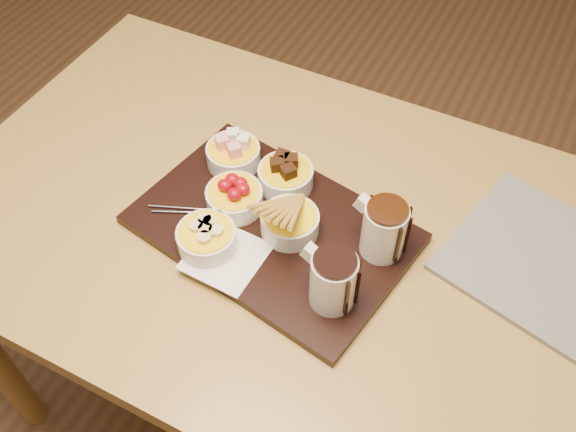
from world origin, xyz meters
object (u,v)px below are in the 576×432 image
at_px(bowl_strawberries, 234,199).
at_px(newspaper, 558,271).
at_px(serving_board, 273,229).
at_px(pitcher_dark_chocolate, 333,281).
at_px(pitcher_milk_chocolate, 384,230).
at_px(dining_table, 273,249).

xyz_separation_m(bowl_strawberries, newspaper, (0.54, 0.13, -0.03)).
distance_m(serving_board, pitcher_dark_chocolate, 0.19).
bearing_deg(pitcher_milk_chocolate, bowl_strawberries, -163.61).
bearing_deg(bowl_strawberries, serving_board, -6.62).
bearing_deg(serving_board, dining_table, 130.98).
xyz_separation_m(dining_table, pitcher_milk_chocolate, (0.20, 0.01, 0.17)).
height_order(serving_board, pitcher_dark_chocolate, pitcher_dark_chocolate).
relative_size(dining_table, newspaper, 3.46).
bearing_deg(pitcher_dark_chocolate, serving_board, 160.02).
bearing_deg(bowl_strawberries, pitcher_dark_chocolate, -22.85).
distance_m(bowl_strawberries, newspaper, 0.56).
bearing_deg(serving_board, pitcher_milk_chocolate, 21.80).
height_order(serving_board, newspaper, serving_board).
distance_m(dining_table, pitcher_milk_chocolate, 0.26).
height_order(dining_table, pitcher_dark_chocolate, pitcher_dark_chocolate).
bearing_deg(bowl_strawberries, pitcher_milk_chocolate, 6.19).
height_order(bowl_strawberries, newspaper, bowl_strawberries).
relative_size(serving_board, pitcher_dark_chocolate, 4.65).
bearing_deg(pitcher_dark_chocolate, dining_table, 155.32).
bearing_deg(newspaper, bowl_strawberries, -152.75).
xyz_separation_m(pitcher_dark_chocolate, pitcher_milk_chocolate, (0.03, 0.13, 0.00)).
relative_size(pitcher_milk_chocolate, newspaper, 0.29).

